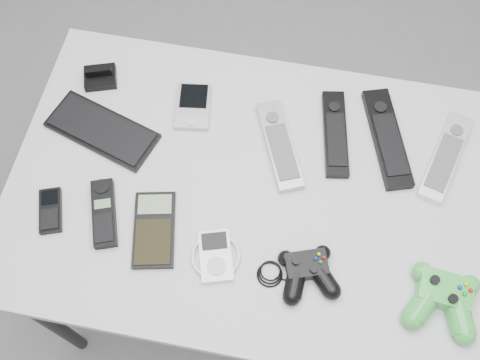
% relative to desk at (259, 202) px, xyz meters
% --- Properties ---
extents(floor, '(3.50, 3.50, 0.00)m').
position_rel_desk_xyz_m(floor, '(-0.07, 0.04, -0.69)').
color(floor, slate).
rests_on(floor, ground).
extents(desk, '(1.12, 0.72, 0.75)m').
position_rel_desk_xyz_m(desk, '(0.00, 0.00, 0.00)').
color(desk, '#A9A9AC').
rests_on(desk, floor).
extents(pda_keyboard, '(0.28, 0.18, 0.02)m').
position_rel_desk_xyz_m(pda_keyboard, '(-0.39, 0.08, 0.07)').
color(pda_keyboard, black).
rests_on(pda_keyboard, desk).
extents(dock_bracket, '(0.09, 0.09, 0.04)m').
position_rel_desk_xyz_m(dock_bracket, '(-0.43, 0.22, 0.09)').
color(dock_bracket, black).
rests_on(dock_bracket, desk).
extents(pda, '(0.10, 0.13, 0.02)m').
position_rel_desk_xyz_m(pda, '(-0.19, 0.18, 0.08)').
color(pda, '#A6A5AC').
rests_on(pda, desk).
extents(remote_silver_a, '(0.14, 0.23, 0.03)m').
position_rel_desk_xyz_m(remote_silver_a, '(0.03, 0.12, 0.08)').
color(remote_silver_a, '#A6A5AC').
rests_on(remote_silver_a, desk).
extents(remote_black_a, '(0.09, 0.23, 0.02)m').
position_rel_desk_xyz_m(remote_black_a, '(0.15, 0.17, 0.08)').
color(remote_black_a, black).
rests_on(remote_black_a, desk).
extents(remote_black_b, '(0.14, 0.26, 0.02)m').
position_rel_desk_xyz_m(remote_black_b, '(0.27, 0.18, 0.08)').
color(remote_black_b, black).
rests_on(remote_black_b, desk).
extents(remote_silver_b, '(0.12, 0.24, 0.02)m').
position_rel_desk_xyz_m(remote_silver_b, '(0.40, 0.16, 0.08)').
color(remote_silver_b, silver).
rests_on(remote_silver_b, desk).
extents(mobile_phone, '(0.08, 0.11, 0.02)m').
position_rel_desk_xyz_m(mobile_phone, '(-0.44, -0.14, 0.07)').
color(mobile_phone, black).
rests_on(mobile_phone, desk).
extents(cordless_handset, '(0.10, 0.16, 0.02)m').
position_rel_desk_xyz_m(cordless_handset, '(-0.32, -0.12, 0.08)').
color(cordless_handset, black).
rests_on(cordless_handset, desk).
extents(calculator, '(0.12, 0.19, 0.02)m').
position_rel_desk_xyz_m(calculator, '(-0.20, -0.14, 0.07)').
color(calculator, black).
rests_on(calculator, desk).
extents(mp3_player, '(0.13, 0.14, 0.02)m').
position_rel_desk_xyz_m(mp3_player, '(-0.06, -0.17, 0.08)').
color(mp3_player, white).
rests_on(mp3_player, desk).
extents(controller_black, '(0.23, 0.19, 0.04)m').
position_rel_desk_xyz_m(controller_black, '(0.13, -0.17, 0.09)').
color(controller_black, black).
rests_on(controller_black, desk).
extents(controller_green, '(0.16, 0.17, 0.05)m').
position_rel_desk_xyz_m(controller_green, '(0.40, -0.17, 0.09)').
color(controller_green, '#278123').
rests_on(controller_green, desk).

